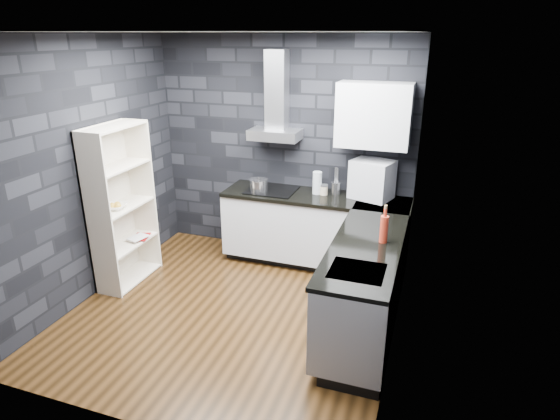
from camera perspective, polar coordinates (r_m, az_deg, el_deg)
The scene contains 28 objects.
ground at distance 4.97m, azimuth -5.64°, elevation -12.15°, with size 3.20×3.20×0.00m, color #3D240F.
ceiling at distance 4.17m, azimuth -7.02°, elevation 20.75°, with size 3.20×3.20×0.00m, color silver.
wall_back at distance 5.84m, azimuth 0.50°, elevation 7.50°, with size 3.20×0.05×2.70m, color black.
wall_front at distance 3.10m, azimuth -19.01°, elevation -6.09°, with size 3.20×0.05×2.70m, color black.
wall_left at distance 5.26m, azimuth -22.56°, elevation 4.40°, with size 0.05×3.20×2.70m, color black.
wall_right at distance 4.00m, azimuth 15.35°, elevation 0.42°, with size 0.05×3.20×2.70m, color black.
toekick_back at distance 5.90m, azimuth 4.21°, elevation -5.91°, with size 2.18×0.50×0.10m, color black.
toekick_right at distance 4.71m, azimuth 10.37°, elevation -13.76°, with size 0.50×1.78×0.10m, color black.
counter_back_cab at distance 5.68m, azimuth 4.22°, elevation -2.20°, with size 2.20×0.60×0.76m, color silver.
counter_right_cab at distance 4.48m, azimuth 10.21°, elevation -9.15°, with size 0.60×1.80×0.76m, color silver.
counter_back_top at distance 5.53m, azimuth 4.30°, elevation 1.58°, with size 2.20×0.62×0.04m, color black.
counter_right_top at distance 4.30m, azimuth 10.42°, elevation -4.51°, with size 0.62×1.80×0.04m, color black.
counter_corner_top at distance 5.40m, azimuth 12.55°, elevation 0.68°, with size 0.62×0.62×0.04m, color black.
hood_body at distance 5.63m, azimuth -0.62°, elevation 9.18°, with size 0.60×0.34×0.12m, color #B9BABE.
hood_chimney at distance 5.62m, azimuth -0.39°, elevation 14.42°, with size 0.24×0.20×0.90m, color #B9BABE.
upper_cabinet at distance 5.31m, azimuth 11.37°, elevation 11.25°, with size 0.80×0.35×0.70m, color silver.
cooktop at distance 5.68m, azimuth -1.03°, elevation 2.46°, with size 0.58×0.50×0.01m, color black.
sink_rim at distance 3.85m, azimuth 9.38°, elevation -7.37°, with size 0.44×0.40×0.01m, color #B9BABE.
pot at distance 5.63m, azimuth -2.60°, elevation 3.01°, with size 0.21×0.21×0.12m, color silver.
glass_vase at distance 5.55m, azimuth 4.56°, elevation 3.32°, with size 0.11×0.11×0.27m, color #B6C1C5.
storage_jar at distance 5.54m, azimuth 5.37°, elevation 2.40°, with size 0.09×0.09×0.11m, color tan.
utensil_crock at distance 5.59m, azimuth 6.81°, elevation 2.70°, with size 0.11×0.11×0.14m, color silver.
appliance_garage at distance 5.45m, azimuth 11.15°, elevation 3.67°, with size 0.44×0.35×0.44m, color #B5B6BC.
red_bottle at distance 4.34m, azimuth 12.55°, elevation -2.31°, with size 0.07×0.07×0.25m, color #AF2E1A.
bookshelf at distance 5.44m, azimuth -18.73°, elevation 0.39°, with size 0.34×0.80×1.80m, color beige.
fruit_bowl at distance 5.35m, azimuth -19.40°, elevation 0.41°, with size 0.23×0.23×0.06m, color white.
book_red at distance 5.67m, azimuth -17.52°, elevation -2.20°, with size 0.17×0.02×0.23m, color maroon.
book_second at distance 5.64m, azimuth -17.58°, elevation -2.09°, with size 0.16×0.02×0.22m, color #B2B2B2.
Camera 1 is at (1.80, -3.77, 2.69)m, focal length 30.00 mm.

